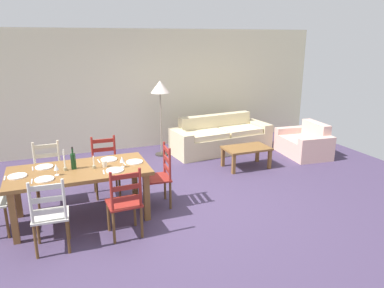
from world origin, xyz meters
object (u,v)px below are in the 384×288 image
dining_chair_far_left (48,173)px  coffee_table (246,150)px  coffee_cup_primary (104,164)px  dining_chair_near_left (50,215)px  dining_chair_near_right (125,203)px  dining_chair_far_right (105,166)px  dining_chair_head_east (160,176)px  wine_glass_near_right (122,160)px  wine_glass_near_left (56,167)px  standing_lamp (160,91)px  armchair_upholstered (306,144)px  wine_bottle (73,161)px  dining_table (80,175)px  couch (220,138)px

dining_chair_far_left → coffee_table: (3.67, 0.26, -0.12)m
coffee_cup_primary → dining_chair_near_left: bearing=-137.3°
dining_chair_near_right → coffee_table: 3.28m
dining_chair_far_right → dining_chair_near_left: bearing=-120.4°
dining_chair_head_east → wine_glass_near_right: size_ratio=5.96×
dining_chair_near_left → dining_chair_head_east: (1.58, 0.75, 0.00)m
wine_glass_near_left → standing_lamp: bearing=49.2°
dining_chair_near_left → dining_chair_near_right: same height
dining_chair_near_left → standing_lamp: standing_lamp is taller
wine_glass_near_left → coffee_cup_primary: bearing=9.4°
armchair_upholstered → standing_lamp: standing_lamp is taller
dining_chair_far_left → standing_lamp: 3.01m
coffee_cup_primary → coffee_table: coffee_cup_primary is taller
dining_chair_near_right → wine_glass_near_left: 1.04m
dining_chair_far_left → standing_lamp: bearing=35.5°
dining_chair_far_left → dining_chair_head_east: (1.58, -0.75, 0.00)m
dining_chair_head_east → armchair_upholstered: dining_chair_head_east is taller
dining_chair_far_left → coffee_table: 3.68m
dining_chair_head_east → wine_bottle: 1.29m
dining_chair_head_east → coffee_cup_primary: 0.88m
dining_table → wine_glass_near_right: 0.63m
dining_chair_far_left → dining_chair_near_left: bearing=-90.2°
wine_glass_near_left → coffee_cup_primary: 0.65m
wine_bottle → couch: bearing=33.5°
dining_chair_near_right → dining_chair_far_left: size_ratio=1.00×
wine_glass_near_right → coffee_cup_primary: wine_glass_near_right is taller
dining_chair_far_left → coffee_cup_primary: (0.76, -0.80, 0.32)m
dining_table → wine_glass_near_left: wine_glass_near_left is taller
armchair_upholstered → standing_lamp: (-2.97, 1.16, 1.16)m
coffee_cup_primary → standing_lamp: 2.98m
couch → armchair_upholstered: size_ratio=1.91×
dining_chair_near_left → dining_chair_far_left: (0.00, 1.50, 0.00)m
dining_chair_head_east → couch: 3.06m
wine_glass_near_right → armchair_upholstered: (4.31, 1.41, -0.61)m
dining_chair_far_left → wine_bottle: 0.89m
wine_bottle → armchair_upholstered: bearing=14.0°
couch → armchair_upholstered: bearing=-30.9°
dining_chair_near_left → dining_chair_near_right: 0.90m
standing_lamp → wine_bottle: bearing=-129.7°
coffee_table → dining_chair_near_left: bearing=-154.3°
wine_bottle → armchair_upholstered: 5.14m
wine_glass_near_right → coffee_cup_primary: size_ratio=1.79×
coffee_cup_primary → armchair_upholstered: coffee_cup_primary is taller
dining_table → wine_glass_near_left: 0.38m
wine_glass_near_left → armchair_upholstered: (5.18, 1.41, -0.61)m
dining_chair_far_left → dining_chair_head_east: same height
dining_chair_near_right → armchair_upholstered: bearing=24.3°
dining_table → coffee_cup_primary: coffee_cup_primary is taller
couch → armchair_upholstered: 1.89m
dining_chair_near_left → wine_bottle: 0.94m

